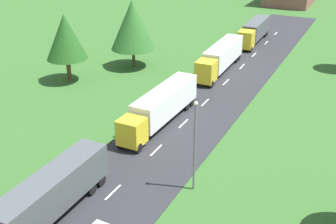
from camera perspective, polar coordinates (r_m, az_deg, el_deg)
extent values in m
cube|color=#2B2B30|center=(40.83, -4.11, -7.46)|extent=(10.00, 140.00, 0.06)
cube|color=white|center=(38.01, -7.15, -10.28)|extent=(0.16, 2.40, 0.01)
cube|color=white|center=(43.75, -1.55, -4.96)|extent=(0.16, 2.40, 0.01)
cube|color=white|center=(49.02, 2.03, -1.48)|extent=(0.16, 2.40, 0.01)
cube|color=white|center=(54.46, 4.83, 1.25)|extent=(0.16, 2.40, 0.01)
cube|color=white|center=(61.23, 7.52, 3.86)|extent=(0.16, 2.40, 0.01)
cube|color=white|center=(67.85, 9.57, 5.85)|extent=(0.16, 2.40, 0.01)
cube|color=white|center=(73.86, 11.10, 7.30)|extent=(0.16, 2.40, 0.01)
cube|color=white|center=(81.25, 12.65, 8.77)|extent=(0.16, 2.40, 0.01)
cube|color=white|center=(87.86, 13.81, 9.86)|extent=(0.16, 2.40, 0.01)
cube|color=#4C5156|center=(35.20, -14.75, -9.80)|extent=(2.59, 11.57, 2.86)
cube|color=black|center=(36.14, -14.46, -11.93)|extent=(0.98, 10.99, 0.24)
cylinder|color=black|center=(37.80, -9.87, -9.80)|extent=(0.36, 1.00, 1.00)
cylinder|color=black|center=(38.90, -12.44, -8.94)|extent=(0.36, 1.00, 1.00)
cylinder|color=black|center=(38.73, -8.69, -8.77)|extent=(0.36, 1.00, 1.00)
cylinder|color=black|center=(39.80, -11.23, -7.97)|extent=(0.36, 1.00, 1.00)
cube|color=yellow|center=(43.50, -4.72, -2.52)|extent=(2.48, 2.39, 2.61)
cube|color=black|center=(42.46, -5.52, -2.57)|extent=(2.10, 0.14, 1.15)
cube|color=white|center=(48.99, -0.32, 1.42)|extent=(2.71, 11.50, 2.91)
cube|color=black|center=(49.68, -0.31, -0.33)|extent=(1.10, 10.90, 0.24)
cylinder|color=black|center=(43.20, -3.87, -4.68)|extent=(0.37, 1.01, 1.00)
cylinder|color=black|center=(44.19, -6.22, -4.05)|extent=(0.37, 1.01, 1.00)
cylinder|color=black|center=(52.11, 2.45, 0.78)|extent=(0.37, 1.01, 1.00)
cylinder|color=black|center=(52.94, 0.39, 1.21)|extent=(0.37, 1.01, 1.00)
cylinder|color=black|center=(53.26, 3.07, 1.32)|extent=(0.37, 1.01, 1.00)
cylinder|color=black|center=(54.07, 1.04, 1.73)|extent=(0.37, 1.01, 1.00)
cube|color=yellow|center=(59.38, 4.95, 5.30)|extent=(2.51, 2.73, 2.88)
cube|color=black|center=(58.07, 4.54, 5.40)|extent=(2.10, 0.15, 1.27)
cube|color=white|center=(65.98, 7.20, 7.53)|extent=(2.80, 11.56, 2.96)
cube|color=black|center=(66.49, 7.12, 6.15)|extent=(1.18, 10.94, 0.24)
cylinder|color=black|center=(58.97, 5.64, 3.63)|extent=(0.38, 1.01, 1.00)
cylinder|color=black|center=(59.62, 3.73, 3.95)|extent=(0.38, 1.01, 1.00)
cylinder|color=black|center=(69.39, 8.84, 6.76)|extent=(0.38, 1.01, 1.00)
cylinder|color=black|center=(69.95, 7.18, 7.01)|extent=(0.38, 1.01, 1.00)
cylinder|color=black|center=(70.66, 9.16, 7.07)|extent=(0.38, 1.01, 1.00)
cylinder|color=black|center=(71.21, 7.53, 7.31)|extent=(0.38, 1.01, 1.00)
cube|color=yellow|center=(75.40, 10.09, 9.27)|extent=(2.51, 2.72, 2.85)
cube|color=black|center=(74.07, 9.85, 9.42)|extent=(2.10, 0.16, 1.25)
cube|color=#4C5156|center=(81.65, 11.37, 10.58)|extent=(2.77, 10.16, 2.84)
cube|color=black|center=(82.05, 11.27, 9.48)|extent=(1.16, 9.61, 0.24)
cylinder|color=black|center=(74.92, 10.65, 7.99)|extent=(0.38, 1.01, 1.00)
cylinder|color=black|center=(75.42, 9.10, 8.22)|extent=(0.38, 1.01, 1.00)
cylinder|color=black|center=(84.72, 12.48, 9.79)|extent=(0.38, 1.01, 1.00)
cylinder|color=black|center=(85.16, 11.08, 9.99)|extent=(0.38, 1.01, 1.00)
cylinder|color=black|center=(85.87, 12.66, 9.97)|extent=(0.38, 1.01, 1.00)
cylinder|color=black|center=(86.30, 11.29, 10.17)|extent=(0.38, 1.01, 1.00)
cylinder|color=slate|center=(36.22, 3.47, -4.77)|extent=(0.18, 0.18, 7.89)
sphere|color=silver|center=(34.39, 3.64, 1.12)|extent=(0.36, 0.36, 0.36)
cylinder|color=#513823|center=(62.44, -12.74, 5.38)|extent=(0.61, 0.61, 3.22)
cone|color=#23561E|center=(61.09, -13.15, 9.49)|extent=(5.52, 5.52, 6.07)
cylinder|color=#513823|center=(66.92, -4.49, 7.06)|extent=(0.46, 0.46, 2.81)
cone|color=#2D6628|center=(65.56, -4.63, 11.22)|extent=(6.53, 6.53, 7.18)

